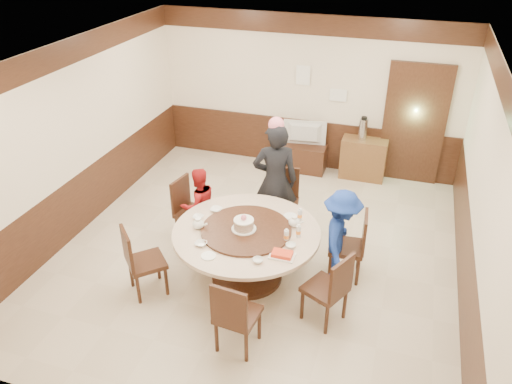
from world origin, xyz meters
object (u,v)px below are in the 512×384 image
(person_standing, at_px, (275,181))
(person_red, at_px, (199,205))
(banquet_table, at_px, (247,245))
(thermos, at_px, (363,129))
(shrimp_platter, at_px, (282,255))
(side_cabinet, at_px, (363,159))
(television, at_px, (304,134))
(birthday_cake, at_px, (244,224))
(person_blue, at_px, (341,237))
(tv_stand, at_px, (303,157))

(person_standing, bearing_deg, person_red, 5.61)
(banquet_table, relative_size, thermos, 4.97)
(banquet_table, distance_m, shrimp_platter, 0.74)
(person_standing, distance_m, shrimp_platter, 1.62)
(banquet_table, xyz_separation_m, side_cabinet, (1.08, 3.38, -0.16))
(banquet_table, xyz_separation_m, thermos, (1.02, 3.38, 0.41))
(banquet_table, height_order, television, television)
(television, bearing_deg, person_red, 63.97)
(banquet_table, relative_size, birthday_cake, 5.96)
(person_standing, bearing_deg, side_cabinet, -133.89)
(birthday_cake, bearing_deg, person_blue, 17.24)
(person_blue, relative_size, television, 1.68)
(banquet_table, height_order, thermos, thermos)
(person_red, distance_m, birthday_cake, 1.19)
(person_blue, xyz_separation_m, television, (-1.18, 3.00, 0.07))
(person_red, relative_size, television, 1.45)
(banquet_table, xyz_separation_m, shrimp_platter, (0.58, -0.39, 0.24))
(person_blue, bearing_deg, side_cabinet, -2.83)
(tv_stand, relative_size, television, 1.08)
(person_red, bearing_deg, side_cabinet, -175.25)
(person_red, distance_m, side_cabinet, 3.40)
(person_standing, relative_size, thermos, 4.69)
(person_red, bearing_deg, television, -157.51)
(banquet_table, distance_m, person_red, 1.17)
(person_standing, bearing_deg, television, -107.27)
(side_cabinet, bearing_deg, thermos, 180.00)
(person_red, bearing_deg, person_standing, 156.56)
(person_red, xyz_separation_m, thermos, (1.98, 2.71, 0.37))
(person_blue, xyz_separation_m, thermos, (-0.13, 3.03, 0.28))
(banquet_table, height_order, person_red, person_red)
(banquet_table, height_order, birthday_cake, birthday_cake)
(person_blue, distance_m, shrimp_platter, 0.94)
(birthday_cake, xyz_separation_m, shrimp_platter, (0.61, -0.37, -0.08))
(tv_stand, height_order, thermos, thermos)
(banquet_table, relative_size, television, 2.39)
(tv_stand, bearing_deg, television, 0.00)
(person_standing, relative_size, shrimp_platter, 5.95)
(shrimp_platter, distance_m, side_cabinet, 3.82)
(tv_stand, xyz_separation_m, side_cabinet, (1.11, 0.03, 0.12))
(banquet_table, distance_m, television, 3.35)
(person_standing, relative_size, person_red, 1.56)
(banquet_table, xyz_separation_m, birthday_cake, (-0.03, -0.02, 0.32))
(person_blue, relative_size, birthday_cake, 4.18)
(banquet_table, relative_size, side_cabinet, 2.36)
(thermos, bearing_deg, banquet_table, -106.80)
(tv_stand, height_order, television, television)
(birthday_cake, relative_size, tv_stand, 0.37)
(person_standing, relative_size, television, 2.26)
(television, bearing_deg, side_cabinet, 174.76)
(television, relative_size, thermos, 2.08)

